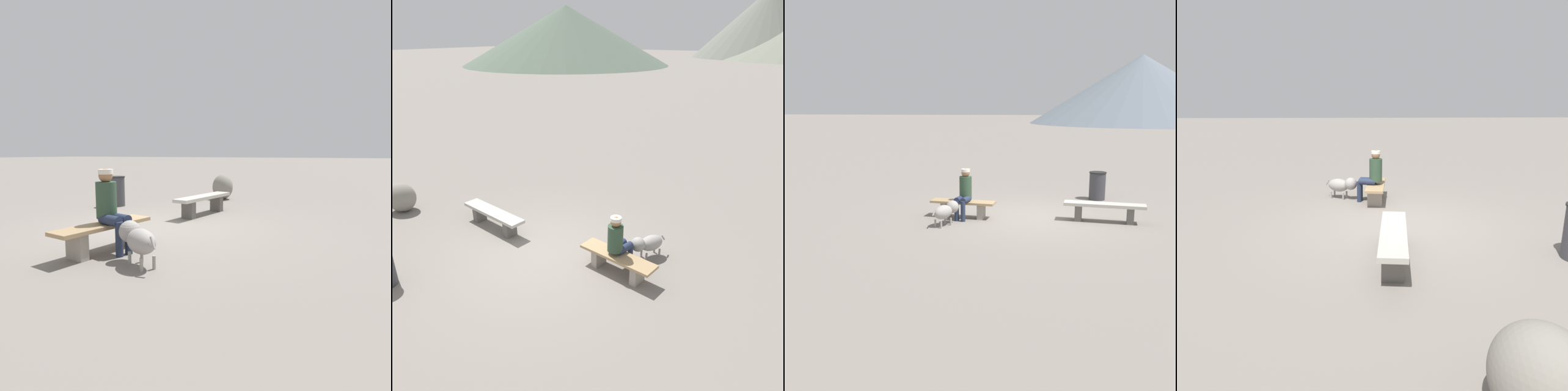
% 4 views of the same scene
% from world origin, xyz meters
% --- Properties ---
extents(ground, '(210.00, 210.00, 0.06)m').
position_xyz_m(ground, '(0.00, 0.00, -0.03)').
color(ground, gray).
extents(bench_left, '(1.93, 0.67, 0.46)m').
position_xyz_m(bench_left, '(-1.62, 0.30, 0.33)').
color(bench_left, '#605B56').
rests_on(bench_left, ground).
extents(bench_right, '(1.65, 0.66, 0.42)m').
position_xyz_m(bench_right, '(1.79, 0.20, 0.29)').
color(bench_right, gray).
rests_on(bench_right, ground).
extents(seated_person, '(0.40, 0.60, 1.23)m').
position_xyz_m(seated_person, '(1.74, 0.30, 0.69)').
color(seated_person, '#2D4733').
rests_on(seated_person, ground).
extents(dog, '(0.59, 0.78, 0.55)m').
position_xyz_m(dog, '(2.07, 1.00, 0.35)').
color(dog, gray).
rests_on(dog, ground).
extents(boulder, '(0.96, 0.92, 0.78)m').
position_xyz_m(boulder, '(-4.40, -0.27, 0.39)').
color(boulder, gray).
rests_on(boulder, ground).
extents(distant_peak_1, '(27.07, 27.07, 12.69)m').
position_xyz_m(distant_peak_1, '(-6.52, 79.70, 6.35)').
color(distant_peak_1, slate).
rests_on(distant_peak_1, ground).
extents(distant_peak_3, '(31.09, 31.09, 8.26)m').
position_xyz_m(distant_peak_3, '(-29.71, 44.63, 4.13)').
color(distant_peak_3, '#566656').
rests_on(distant_peak_3, ground).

